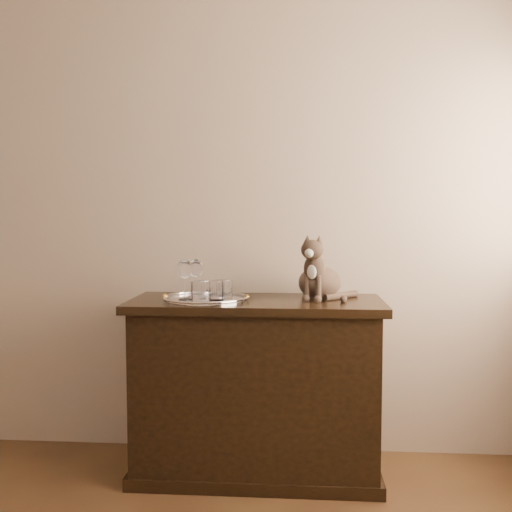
{
  "coord_description": "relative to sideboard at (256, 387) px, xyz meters",
  "views": [
    {
      "loc": [
        0.8,
        -0.74,
        1.25
      ],
      "look_at": [
        0.6,
        1.95,
        1.06
      ],
      "focal_mm": 40.0,
      "sensor_mm": 36.0,
      "label": 1
    }
  ],
  "objects": [
    {
      "name": "sideboard",
      "position": [
        0.0,
        0.0,
        0.0
      ],
      "size": [
        1.2,
        0.5,
        0.85
      ],
      "primitive_type": null,
      "color": "black",
      "rests_on": "ground"
    },
    {
      "name": "wine_glass_d",
      "position": [
        -0.29,
        0.01,
        0.52
      ],
      "size": [
        0.07,
        0.07,
        0.18
      ],
      "primitive_type": null,
      "color": "silver",
      "rests_on": "tray"
    },
    {
      "name": "wine_glass_a",
      "position": [
        -0.3,
        0.05,
        0.52
      ],
      "size": [
        0.07,
        0.07,
        0.18
      ],
      "primitive_type": null,
      "color": "white",
      "rests_on": "tray"
    },
    {
      "name": "tray",
      "position": [
        -0.24,
        -0.03,
        0.43
      ],
      "size": [
        0.4,
        0.4,
        0.01
      ],
      "primitive_type": "cylinder",
      "color": "silver",
      "rests_on": "sideboard"
    },
    {
      "name": "wall_back",
      "position": [
        -0.6,
        0.31,
        0.93
      ],
      "size": [
        4.0,
        0.1,
        2.7
      ],
      "primitive_type": "cube",
      "color": "#C4AA93",
      "rests_on": "ground"
    },
    {
      "name": "tumbler_c",
      "position": [
        -0.15,
        -0.01,
        0.48
      ],
      "size": [
        0.08,
        0.08,
        0.09
      ],
      "primitive_type": "cylinder",
      "color": "silver",
      "rests_on": "tray"
    },
    {
      "name": "tumbler_b",
      "position": [
        -0.24,
        -0.14,
        0.48
      ],
      "size": [
        0.08,
        0.08,
        0.09
      ],
      "primitive_type": "cylinder",
      "color": "white",
      "rests_on": "tray"
    },
    {
      "name": "wine_glass_c",
      "position": [
        -0.33,
        -0.08,
        0.53
      ],
      "size": [
        0.07,
        0.07,
        0.19
      ],
      "primitive_type": null,
      "color": "white",
      "rests_on": "tray"
    },
    {
      "name": "cat",
      "position": [
        0.3,
        0.07,
        0.58
      ],
      "size": [
        0.39,
        0.37,
        0.31
      ],
      "primitive_type": null,
      "rotation": [
        0.0,
        0.0,
        -0.34
      ],
      "color": "brown",
      "rests_on": "sideboard"
    },
    {
      "name": "tumbler_a",
      "position": [
        -0.18,
        -0.07,
        0.48
      ],
      "size": [
        0.08,
        0.08,
        0.09
      ],
      "primitive_type": "cylinder",
      "color": "white",
      "rests_on": "tray"
    }
  ]
}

